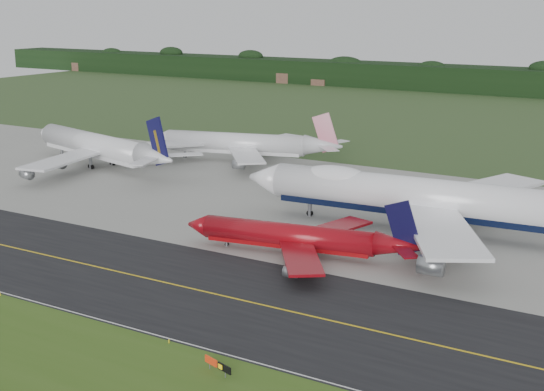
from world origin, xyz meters
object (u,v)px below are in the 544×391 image
(jet_navy_gold, at_px, (101,147))
(taxiway_sign, at_px, (218,365))
(jet_red_737, at_px, (301,238))
(jet_star_tail, at_px, (245,144))
(jet_ba_747, at_px, (427,198))

(jet_navy_gold, distance_m, taxiway_sign, 120.14)
(taxiway_sign, bearing_deg, jet_red_737, 105.85)
(jet_navy_gold, height_order, jet_star_tail, jet_navy_gold)
(jet_ba_747, height_order, jet_navy_gold, jet_ba_747)
(jet_red_737, relative_size, taxiway_sign, 9.32)
(jet_red_737, xyz_separation_m, jet_star_tail, (-50.36, 61.39, 1.59))
(jet_navy_gold, relative_size, taxiway_sign, 13.56)
(jet_red_737, relative_size, jet_navy_gold, 0.69)
(jet_star_tail, bearing_deg, taxiway_sign, -58.93)
(jet_red_737, height_order, jet_navy_gold, jet_navy_gold)
(jet_star_tail, bearing_deg, jet_red_737, -50.64)
(jet_star_tail, height_order, taxiway_sign, jet_star_tail)
(jet_red_737, xyz_separation_m, taxiway_sign, (11.91, -41.96, -2.03))
(jet_navy_gold, bearing_deg, jet_star_tail, 41.00)
(jet_ba_747, relative_size, taxiway_sign, 17.04)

